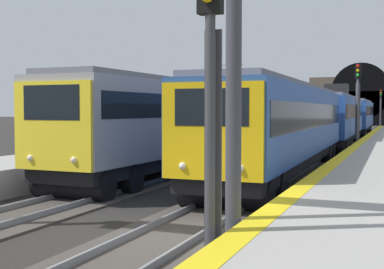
{
  "coord_description": "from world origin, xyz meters",
  "views": [
    {
      "loc": [
        -10.26,
        -4.74,
        2.86
      ],
      "look_at": [
        4.68,
        1.24,
        2.1
      ],
      "focal_mm": 49.2,
      "sensor_mm": 36.0,
      "label": 1
    }
  ],
  "objects_px": {
    "train_main_approaching": "(336,117)",
    "train_adjacent_platform": "(239,117)",
    "overhead_signal_gantry": "(28,3)",
    "catenary_mast_near": "(218,98)",
    "railway_signal_near": "(211,102)",
    "railway_signal_mid": "(358,99)",
    "railway_signal_far": "(381,106)"
  },
  "relations": [
    {
      "from": "train_main_approaching",
      "to": "train_adjacent_platform",
      "type": "xyz_separation_m",
      "value": [
        -10.24,
        4.73,
        0.12
      ]
    },
    {
      "from": "train_main_approaching",
      "to": "overhead_signal_gantry",
      "type": "bearing_deg",
      "value": -4.97
    },
    {
      "from": "catenary_mast_near",
      "to": "railway_signal_near",
      "type": "bearing_deg",
      "value": -161.23
    },
    {
      "from": "train_adjacent_platform",
      "to": "railway_signal_near",
      "type": "xyz_separation_m",
      "value": [
        -23.91,
        -6.7,
        0.6
      ]
    },
    {
      "from": "train_adjacent_platform",
      "to": "train_main_approaching",
      "type": "bearing_deg",
      "value": 156.43
    },
    {
      "from": "train_adjacent_platform",
      "to": "railway_signal_near",
      "type": "relative_size",
      "value": 7.38
    },
    {
      "from": "overhead_signal_gantry",
      "to": "railway_signal_mid",
      "type": "bearing_deg",
      "value": -8.88
    },
    {
      "from": "overhead_signal_gantry",
      "to": "railway_signal_near",
      "type": "bearing_deg",
      "value": -103.9
    },
    {
      "from": "railway_signal_near",
      "to": "railway_signal_far",
      "type": "height_order",
      "value": "railway_signal_far"
    },
    {
      "from": "train_adjacent_platform",
      "to": "catenary_mast_near",
      "type": "xyz_separation_m",
      "value": [
        14.15,
        6.23,
        1.51
      ]
    },
    {
      "from": "catenary_mast_near",
      "to": "railway_signal_mid",
      "type": "bearing_deg",
      "value": -125.46
    },
    {
      "from": "railway_signal_near",
      "to": "railway_signal_far",
      "type": "distance_m",
      "value": 69.22
    },
    {
      "from": "train_adjacent_platform",
      "to": "overhead_signal_gantry",
      "type": "bearing_deg",
      "value": 7.14
    },
    {
      "from": "railway_signal_mid",
      "to": "overhead_signal_gantry",
      "type": "relative_size",
      "value": 0.66
    },
    {
      "from": "train_main_approaching",
      "to": "railway_signal_far",
      "type": "bearing_deg",
      "value": 175.9
    },
    {
      "from": "train_adjacent_platform",
      "to": "railway_signal_far",
      "type": "bearing_deg",
      "value": 172.81
    },
    {
      "from": "train_adjacent_platform",
      "to": "railway_signal_mid",
      "type": "xyz_separation_m",
      "value": [
        4.94,
        -6.7,
        1.17
      ]
    },
    {
      "from": "train_adjacent_platform",
      "to": "railway_signal_mid",
      "type": "height_order",
      "value": "railway_signal_mid"
    },
    {
      "from": "train_main_approaching",
      "to": "railway_signal_far",
      "type": "height_order",
      "value": "railway_signal_far"
    },
    {
      "from": "train_adjacent_platform",
      "to": "overhead_signal_gantry",
      "type": "relative_size",
      "value": 4.15
    },
    {
      "from": "railway_signal_mid",
      "to": "catenary_mast_near",
      "type": "distance_m",
      "value": 15.89
    },
    {
      "from": "railway_signal_near",
      "to": "catenary_mast_near",
      "type": "height_order",
      "value": "catenary_mast_near"
    },
    {
      "from": "railway_signal_near",
      "to": "overhead_signal_gantry",
      "type": "height_order",
      "value": "overhead_signal_gantry"
    },
    {
      "from": "train_main_approaching",
      "to": "catenary_mast_near",
      "type": "xyz_separation_m",
      "value": [
        3.91,
        10.96,
        1.62
      ]
    },
    {
      "from": "train_main_approaching",
      "to": "catenary_mast_near",
      "type": "distance_m",
      "value": 11.75
    },
    {
      "from": "train_main_approaching",
      "to": "railway_signal_far",
      "type": "xyz_separation_m",
      "value": [
        35.07,
        -1.97,
        1.15
      ]
    },
    {
      "from": "railway_signal_far",
      "to": "overhead_signal_gantry",
      "type": "xyz_separation_m",
      "value": [
        -68.14,
        4.34,
        1.61
      ]
    },
    {
      "from": "train_adjacent_platform",
      "to": "railway_signal_near",
      "type": "bearing_deg",
      "value": 16.88
    },
    {
      "from": "railway_signal_mid",
      "to": "overhead_signal_gantry",
      "type": "distance_m",
      "value": 28.14
    },
    {
      "from": "train_main_approaching",
      "to": "railway_signal_near",
      "type": "xyz_separation_m",
      "value": [
        -34.15,
        -1.97,
        0.71
      ]
    },
    {
      "from": "train_main_approaching",
      "to": "overhead_signal_gantry",
      "type": "xyz_separation_m",
      "value": [
        -33.07,
        2.37,
        2.76
      ]
    },
    {
      "from": "train_adjacent_platform",
      "to": "railway_signal_mid",
      "type": "relative_size",
      "value": 6.3
    }
  ]
}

